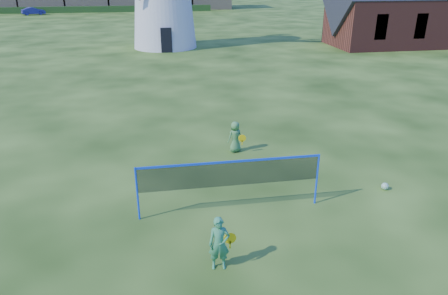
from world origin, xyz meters
TOP-DOWN VIEW (x-y plane):
  - ground at (0.00, 0.00)m, footprint 220.00×220.00m
  - chapel at (20.75, 25.30)m, footprint 12.94×6.27m
  - badminton_net at (0.19, -0.54)m, footprint 5.05×0.05m
  - player_girl at (-0.49, -2.88)m, footprint 0.67×0.37m
  - player_boy at (1.15, 3.57)m, footprint 0.69×0.55m
  - play_ball at (5.13, -0.12)m, footprint 0.22×0.22m
  - hedge at (-22.00, 66.00)m, footprint 62.00×0.80m
  - car_right at (-19.92, 62.97)m, footprint 3.69×2.45m

SIDE VIEW (x-z plane):
  - ground at x=0.00m, z-range 0.00..0.00m
  - play_ball at x=5.13m, z-range 0.00..0.22m
  - hedge at x=-22.00m, z-range 0.00..1.00m
  - car_right at x=-19.92m, z-range 0.00..1.15m
  - player_boy at x=1.15m, z-range 0.00..1.17m
  - player_girl at x=-0.49m, z-range 0.00..1.29m
  - badminton_net at x=0.19m, z-range 0.36..1.91m
  - chapel at x=20.75m, z-range -2.39..8.55m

